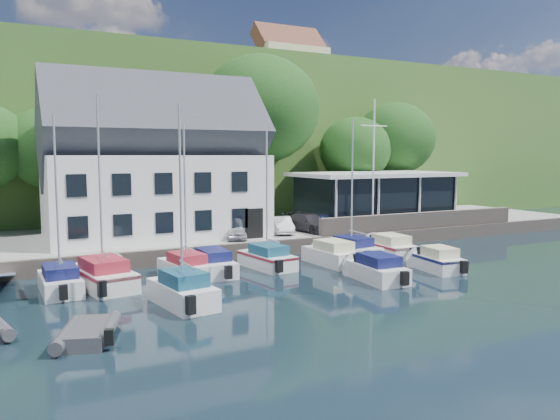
{
  "coord_description": "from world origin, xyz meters",
  "views": [
    {
      "loc": [
        -16.21,
        -20.24,
        6.53
      ],
      "look_at": [
        -1.33,
        9.0,
        3.21
      ],
      "focal_mm": 35.0,
      "sensor_mm": 36.0,
      "label": 1
    }
  ],
  "objects_px": {
    "car_white": "(282,225)",
    "car_silver": "(235,231)",
    "flagpole": "(374,166)",
    "boat_r1_5": "(332,252)",
    "club_pavilion": "(375,197)",
    "boat_r1_2": "(185,201)",
    "car_blue": "(327,222)",
    "boat_r2_1": "(181,196)",
    "boat_r1_1": "(100,193)",
    "boat_r1_6": "(352,188)",
    "boat_r2_3": "(376,267)",
    "boat_r1_0": "(57,205)",
    "boat_r1_7": "(389,245)",
    "dinghy_1": "(88,330)",
    "boat_r1_3": "(211,261)",
    "boat_r2_4": "(437,259)",
    "harbor_building": "(155,172)",
    "boat_r1_4": "(267,195)",
    "car_dgrey": "(309,222)"
  },
  "relations": [
    {
      "from": "harbor_building",
      "to": "car_silver",
      "type": "xyz_separation_m",
      "value": [
        4.33,
        -3.58,
        -3.81
      ]
    },
    {
      "from": "club_pavilion",
      "to": "boat_r1_2",
      "type": "bearing_deg",
      "value": -155.95
    },
    {
      "from": "car_white",
      "to": "car_silver",
      "type": "bearing_deg",
      "value": -150.31
    },
    {
      "from": "dinghy_1",
      "to": "car_dgrey",
      "type": "bearing_deg",
      "value": 58.57
    },
    {
      "from": "boat_r1_4",
      "to": "boat_r2_4",
      "type": "relative_size",
      "value": 1.78
    },
    {
      "from": "boat_r1_3",
      "to": "boat_r2_4",
      "type": "distance_m",
      "value": 12.69
    },
    {
      "from": "flagpole",
      "to": "boat_r1_2",
      "type": "distance_m",
      "value": 16.05
    },
    {
      "from": "car_blue",
      "to": "boat_r2_1",
      "type": "distance_m",
      "value": 18.39
    },
    {
      "from": "dinghy_1",
      "to": "flagpole",
      "type": "bearing_deg",
      "value": 49.0
    },
    {
      "from": "boat_r1_7",
      "to": "car_white",
      "type": "bearing_deg",
      "value": 128.57
    },
    {
      "from": "boat_r1_7",
      "to": "boat_r1_5",
      "type": "bearing_deg",
      "value": -171.78
    },
    {
      "from": "boat_r1_1",
      "to": "boat_r1_4",
      "type": "bearing_deg",
      "value": -6.37
    },
    {
      "from": "car_blue",
      "to": "flagpole",
      "type": "bearing_deg",
      "value": -43.87
    },
    {
      "from": "boat_r1_2",
      "to": "boat_r1_5",
      "type": "distance_m",
      "value": 9.45
    },
    {
      "from": "boat_r1_1",
      "to": "boat_r1_7",
      "type": "bearing_deg",
      "value": -8.98
    },
    {
      "from": "flagpole",
      "to": "dinghy_1",
      "type": "relative_size",
      "value": 2.94
    },
    {
      "from": "boat_r1_1",
      "to": "boat_r1_7",
      "type": "distance_m",
      "value": 18.25
    },
    {
      "from": "boat_r2_1",
      "to": "boat_r2_3",
      "type": "height_order",
      "value": "boat_r2_1"
    },
    {
      "from": "boat_r1_0",
      "to": "boat_r1_1",
      "type": "distance_m",
      "value": 2.05
    },
    {
      "from": "boat_r1_7",
      "to": "boat_r2_1",
      "type": "relative_size",
      "value": 0.61
    },
    {
      "from": "flagpole",
      "to": "boat_r1_1",
      "type": "relative_size",
      "value": 1.02
    },
    {
      "from": "club_pavilion",
      "to": "flagpole",
      "type": "distance_m",
      "value": 5.89
    },
    {
      "from": "boat_r1_1",
      "to": "boat_r1_6",
      "type": "bearing_deg",
      "value": -7.7
    },
    {
      "from": "boat_r1_6",
      "to": "boat_r2_3",
      "type": "height_order",
      "value": "boat_r1_6"
    },
    {
      "from": "car_silver",
      "to": "boat_r2_3",
      "type": "bearing_deg",
      "value": -55.34
    },
    {
      "from": "dinghy_1",
      "to": "car_silver",
      "type": "bearing_deg",
      "value": 69.41
    },
    {
      "from": "car_blue",
      "to": "flagpole",
      "type": "distance_m",
      "value": 5.31
    },
    {
      "from": "club_pavilion",
      "to": "car_white",
      "type": "bearing_deg",
      "value": -167.23
    },
    {
      "from": "club_pavilion",
      "to": "car_silver",
      "type": "height_order",
      "value": "club_pavilion"
    },
    {
      "from": "boat_r1_3",
      "to": "dinghy_1",
      "type": "distance_m",
      "value": 11.41
    },
    {
      "from": "car_white",
      "to": "boat_r1_0",
      "type": "bearing_deg",
      "value": -139.25
    },
    {
      "from": "boat_r2_3",
      "to": "boat_r2_4",
      "type": "bearing_deg",
      "value": 8.33
    },
    {
      "from": "flagpole",
      "to": "car_white",
      "type": "bearing_deg",
      "value": 163.76
    },
    {
      "from": "car_silver",
      "to": "boat_r1_5",
      "type": "xyz_separation_m",
      "value": [
        3.82,
        -5.85,
        -0.81
      ]
    },
    {
      "from": "boat_r2_3",
      "to": "dinghy_1",
      "type": "relative_size",
      "value": 1.73
    },
    {
      "from": "harbor_building",
      "to": "boat_r1_4",
      "type": "xyz_separation_m",
      "value": [
        4.22,
        -8.68,
        -1.09
      ]
    },
    {
      "from": "car_dgrey",
      "to": "boat_r1_7",
      "type": "xyz_separation_m",
      "value": [
        2.39,
        -6.17,
        -0.93
      ]
    },
    {
      "from": "flagpole",
      "to": "boat_r1_3",
      "type": "relative_size",
      "value": 1.49
    },
    {
      "from": "boat_r1_2",
      "to": "dinghy_1",
      "type": "relative_size",
      "value": 2.53
    },
    {
      "from": "boat_r1_2",
      "to": "car_white",
      "type": "bearing_deg",
      "value": 26.92
    },
    {
      "from": "boat_r1_3",
      "to": "boat_r1_4",
      "type": "xyz_separation_m",
      "value": [
        3.35,
        -0.12,
        3.56
      ]
    },
    {
      "from": "boat_r1_2",
      "to": "boat_r1_4",
      "type": "distance_m",
      "value": 4.88
    },
    {
      "from": "boat_r1_0",
      "to": "boat_r1_4",
      "type": "height_order",
      "value": "boat_r1_4"
    },
    {
      "from": "car_blue",
      "to": "boat_r1_7",
      "type": "height_order",
      "value": "car_blue"
    },
    {
      "from": "boat_r1_5",
      "to": "boat_r1_2",
      "type": "bearing_deg",
      "value": 172.46
    },
    {
      "from": "boat_r1_0",
      "to": "boat_r2_3",
      "type": "bearing_deg",
      "value": -18.98
    },
    {
      "from": "boat_r2_1",
      "to": "boat_r1_3",
      "type": "bearing_deg",
      "value": 50.79
    },
    {
      "from": "flagpole",
      "to": "boat_r1_5",
      "type": "relative_size",
      "value": 1.68
    },
    {
      "from": "club_pavilion",
      "to": "boat_r1_1",
      "type": "height_order",
      "value": "boat_r1_1"
    },
    {
      "from": "car_blue",
      "to": "harbor_building",
      "type": "bearing_deg",
      "value": 150.63
    }
  ]
}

